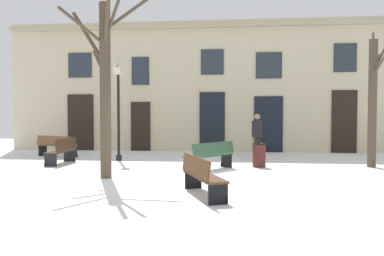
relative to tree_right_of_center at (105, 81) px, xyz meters
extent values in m
plane|color=white|center=(2.27, -0.33, -2.69)|extent=(30.21, 30.21, 0.00)
cube|color=beige|center=(2.27, 7.85, 0.33)|extent=(18.88, 0.40, 6.03)
cube|color=tan|center=(2.27, 7.60, 3.09)|extent=(18.88, 0.30, 0.24)
cube|color=black|center=(-3.76, 7.63, -1.36)|extent=(1.26, 0.08, 2.66)
cube|color=#262D38|center=(-3.76, 7.63, 1.35)|extent=(1.14, 0.06, 1.17)
cube|color=black|center=(-0.84, 7.63, -1.54)|extent=(0.91, 0.08, 2.30)
cube|color=#262D38|center=(-0.84, 7.63, 1.06)|extent=(0.82, 0.06, 1.30)
cube|color=black|center=(2.52, 7.63, -1.32)|extent=(1.16, 0.08, 2.74)
cube|color=#262D38|center=(2.52, 7.63, 1.42)|extent=(1.04, 0.06, 1.15)
cube|color=black|center=(5.07, 7.63, -1.42)|extent=(1.29, 0.08, 2.53)
cube|color=#262D38|center=(5.07, 7.63, 1.24)|extent=(1.16, 0.06, 1.18)
cube|color=black|center=(8.39, 7.63, -1.29)|extent=(1.09, 0.08, 2.79)
cube|color=#262D38|center=(8.39, 7.63, 1.53)|extent=(0.98, 0.06, 1.26)
cylinder|color=#4C3D2D|center=(0.00, 0.02, -0.28)|extent=(0.30, 0.30, 4.82)
cylinder|color=#4C3D2D|center=(-0.24, 0.29, 0.52)|extent=(0.62, 0.67, 0.82)
cylinder|color=#4C3D2D|center=(0.58, 0.28, 1.89)|extent=(1.24, 0.64, 1.07)
cylinder|color=#4C3D2D|center=(-0.48, -0.39, 1.41)|extent=(1.05, 0.92, 0.92)
cylinder|color=#4C3D2D|center=(-0.49, 0.16, 1.19)|extent=(1.11, 0.41, 1.56)
cylinder|color=#4C3D2D|center=(0.22, -0.44, 1.60)|extent=(0.57, 1.03, 1.51)
cylinder|color=#4C3D2D|center=(0.38, -0.38, 1.70)|extent=(0.86, 0.90, 1.25)
cylinder|color=#4C3D2D|center=(8.07, 3.04, -0.59)|extent=(0.28, 0.28, 4.20)
cylinder|color=#4C3D2D|center=(8.19, 2.62, 0.74)|extent=(0.33, 0.91, 0.89)
cylinder|color=#4C3D2D|center=(8.23, 3.59, 1.03)|extent=(0.43, 1.17, 0.65)
cylinder|color=#4C3D2D|center=(8.21, 3.50, 1.44)|extent=(0.39, 1.00, 0.95)
cylinder|color=black|center=(-0.78, 3.87, -1.08)|extent=(0.10, 0.10, 3.21)
cylinder|color=black|center=(-0.78, 3.87, -2.59)|extent=(0.22, 0.22, 0.20)
cube|color=beige|center=(-0.78, 3.87, 0.71)|extent=(0.24, 0.24, 0.36)
cone|color=black|center=(-0.78, 3.87, 0.89)|extent=(0.30, 0.30, 0.14)
cylinder|color=#4C1E19|center=(4.36, 2.65, -2.31)|extent=(0.43, 0.43, 0.75)
torus|color=black|center=(4.36, 2.65, -1.92)|extent=(0.45, 0.45, 0.04)
cube|color=brown|center=(-3.67, 4.90, -2.22)|extent=(1.82, 1.03, 0.05)
cube|color=brown|center=(-3.74, 4.70, -2.00)|extent=(1.71, 0.71, 0.35)
cube|color=black|center=(-2.89, 4.61, -2.45)|extent=(0.20, 0.41, 0.47)
torus|color=black|center=(-2.83, 4.78, -2.61)|extent=(0.17, 0.09, 0.17)
cube|color=black|center=(-4.44, 5.18, -2.45)|extent=(0.20, 0.41, 0.47)
torus|color=black|center=(-4.38, 5.35, -2.61)|extent=(0.17, 0.09, 0.17)
cube|color=#2D4C33|center=(2.74, 1.82, -2.22)|extent=(1.52, 1.71, 0.05)
cube|color=#2D4C33|center=(2.91, 1.69, -1.99)|extent=(1.26, 1.50, 0.37)
cube|color=black|center=(3.29, 2.48, -2.45)|extent=(0.36, 0.31, 0.47)
torus|color=black|center=(3.15, 2.60, -2.61)|extent=(0.13, 0.15, 0.17)
cube|color=black|center=(2.20, 1.16, -2.45)|extent=(0.36, 0.31, 0.47)
torus|color=black|center=(2.06, 1.27, -2.61)|extent=(0.13, 0.15, 0.17)
cube|color=#51331E|center=(2.90, -2.05, -2.25)|extent=(1.12, 1.88, 0.05)
cube|color=#51331E|center=(2.71, -2.13, -2.02)|extent=(0.79, 1.75, 0.40)
cube|color=black|center=(3.23, -2.86, -2.47)|extent=(0.40, 0.21, 0.43)
torus|color=black|center=(3.39, -2.79, -2.61)|extent=(0.09, 0.17, 0.17)
cube|color=black|center=(2.57, -1.25, -2.47)|extent=(0.40, 0.21, 0.43)
torus|color=black|center=(2.73, -1.19, -2.61)|extent=(0.09, 0.17, 0.17)
cube|color=#3D2819|center=(-2.54, 2.71, -2.25)|extent=(0.52, 1.56, 0.05)
cube|color=#3D2819|center=(-2.33, 2.70, -1.99)|extent=(0.14, 1.55, 0.43)
cube|color=black|center=(-2.51, 3.42, -2.47)|extent=(0.42, 0.07, 0.44)
torus|color=black|center=(-2.70, 3.43, -2.61)|extent=(0.04, 0.17, 0.17)
cube|color=black|center=(-2.56, 2.00, -2.47)|extent=(0.42, 0.07, 0.44)
torus|color=black|center=(-2.74, 2.00, -2.61)|extent=(0.04, 0.17, 0.17)
cylinder|color=#2D271E|center=(4.48, 5.07, -2.27)|extent=(0.14, 0.14, 0.84)
cylinder|color=#2D271E|center=(4.36, 4.93, -2.27)|extent=(0.14, 0.14, 0.84)
cube|color=black|center=(4.42, 5.00, -1.52)|extent=(0.42, 0.43, 0.65)
sphere|color=#9E755B|center=(4.42, 5.00, -1.05)|extent=(0.23, 0.23, 0.23)
camera|label=1|loc=(3.55, -10.63, -0.85)|focal=37.18mm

